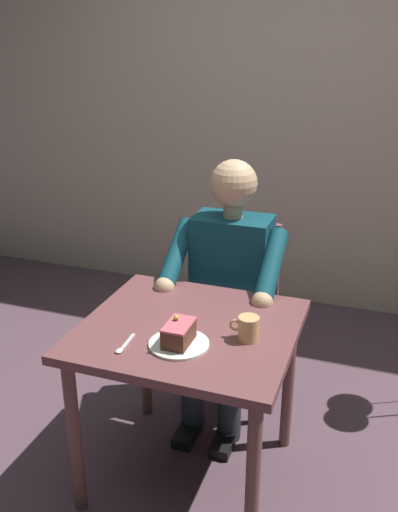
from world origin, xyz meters
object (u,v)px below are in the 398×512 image
at_px(dessert_spoon, 123,346).
at_px(coffee_cup, 248,328).
at_px(seated_person, 227,289).
at_px(dining_table, 189,349).
at_px(chair, 236,303).
at_px(cake_slice, 179,333).

bearing_deg(dessert_spoon, coffee_cup, -153.48).
distance_m(seated_person, dessert_spoon, 0.75).
bearing_deg(dining_table, coffee_cup, 173.41).
distance_m(dining_table, chair, 0.69).
distance_m(chair, dessert_spoon, 0.95).
xyz_separation_m(chair, coffee_cup, (-0.24, 0.70, 0.27)).
bearing_deg(seated_person, dessert_spoon, 77.35).
bearing_deg(cake_slice, dining_table, -83.50).
height_order(dining_table, chair, chair).
bearing_deg(chair, seated_person, 90.00).
distance_m(coffee_cup, dessert_spoon, 0.45).
bearing_deg(seated_person, dining_table, 90.00).
height_order(cake_slice, dessert_spoon, cake_slice).
bearing_deg(coffee_cup, seated_person, -65.74).
bearing_deg(dining_table, dessert_spoon, 54.34).
distance_m(cake_slice, dessert_spoon, 0.20).
xyz_separation_m(cake_slice, dessert_spoon, (0.18, 0.08, -0.05)).
distance_m(chair, seated_person, 0.23).
relative_size(seated_person, coffee_cup, 11.10).
bearing_deg(coffee_cup, cake_slice, 28.57).
height_order(coffee_cup, dessert_spoon, coffee_cup).
xyz_separation_m(coffee_cup, dessert_spoon, (0.40, 0.20, -0.04)).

